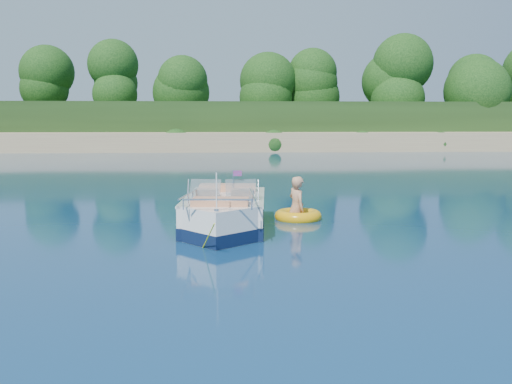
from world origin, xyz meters
TOP-DOWN VIEW (x-y plane):
  - ground at (0.00, 0.00)m, footprint 160.00×160.00m
  - shoreline at (0.00, 63.77)m, footprint 170.00×59.00m
  - treeline at (0.04, 41.01)m, footprint 150.00×7.12m
  - motorboat at (-2.92, 3.37)m, footprint 2.10×5.16m
  - tow_tube at (-1.02, 4.64)m, footprint 1.54×1.54m
  - boy at (-1.09, 4.56)m, footprint 0.73×0.98m

SIDE VIEW (x-z plane):
  - ground at x=0.00m, z-range 0.00..0.00m
  - boy at x=-1.09m, z-range -0.88..0.88m
  - tow_tube at x=-1.02m, z-range -0.08..0.24m
  - motorboat at x=-2.92m, z-range -0.53..1.19m
  - shoreline at x=0.00m, z-range -2.02..3.98m
  - treeline at x=0.04m, z-range 1.45..9.64m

